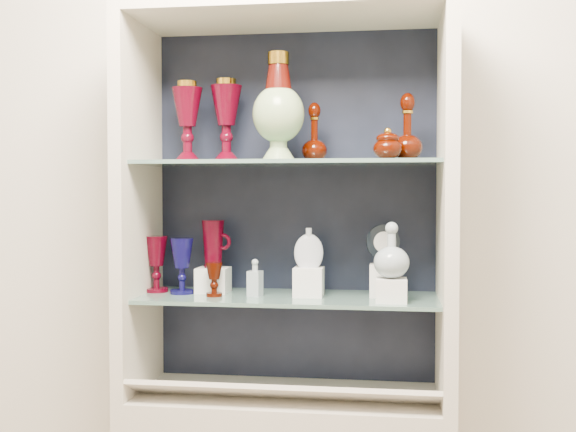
# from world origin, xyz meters

# --- Properties ---
(wall_back) EXTENTS (3.50, 0.02, 2.80)m
(wall_back) POSITION_xyz_m (0.00, 1.75, 1.40)
(wall_back) COLOR white
(wall_back) RESTS_ON ground
(cabinet_back_panel) EXTENTS (0.98, 0.02, 1.15)m
(cabinet_back_panel) POSITION_xyz_m (0.00, 1.72, 1.32)
(cabinet_back_panel) COLOR black
(cabinet_back_panel) RESTS_ON cabinet_base
(cabinet_side_left) EXTENTS (0.04, 0.40, 1.15)m
(cabinet_side_left) POSITION_xyz_m (-0.48, 1.53, 1.32)
(cabinet_side_left) COLOR beige
(cabinet_side_left) RESTS_ON cabinet_base
(cabinet_side_right) EXTENTS (0.04, 0.40, 1.15)m
(cabinet_side_right) POSITION_xyz_m (0.48, 1.53, 1.32)
(cabinet_side_right) COLOR beige
(cabinet_side_right) RESTS_ON cabinet_base
(cabinet_top_cap) EXTENTS (1.00, 0.40, 0.04)m
(cabinet_top_cap) POSITION_xyz_m (0.00, 1.53, 1.92)
(cabinet_top_cap) COLOR beige
(cabinet_top_cap) RESTS_ON cabinet_side_left
(shelf_lower) EXTENTS (0.92, 0.34, 0.01)m
(shelf_lower) POSITION_xyz_m (0.00, 1.55, 1.04)
(shelf_lower) COLOR slate
(shelf_lower) RESTS_ON cabinet_side_left
(shelf_upper) EXTENTS (0.92, 0.34, 0.01)m
(shelf_upper) POSITION_xyz_m (0.00, 1.55, 1.46)
(shelf_upper) COLOR slate
(shelf_upper) RESTS_ON cabinet_side_left
(label_ledge) EXTENTS (0.92, 0.17, 0.09)m
(label_ledge) POSITION_xyz_m (0.00, 1.42, 0.78)
(label_ledge) COLOR beige
(label_ledge) RESTS_ON cabinet_base
(label_card_0) EXTENTS (0.10, 0.06, 0.03)m
(label_card_0) POSITION_xyz_m (0.02, 1.42, 0.80)
(label_card_0) COLOR white
(label_card_0) RESTS_ON label_ledge
(label_card_1) EXTENTS (0.10, 0.06, 0.03)m
(label_card_1) POSITION_xyz_m (-0.25, 1.42, 0.80)
(label_card_1) COLOR white
(label_card_1) RESTS_ON label_ledge
(pedestal_lamp_left) EXTENTS (0.13, 0.13, 0.26)m
(pedestal_lamp_left) POSITION_xyz_m (-0.33, 1.58, 1.60)
(pedestal_lamp_left) COLOR #4F0212
(pedestal_lamp_left) RESTS_ON shelf_upper
(pedestal_lamp_right) EXTENTS (0.13, 0.13, 0.27)m
(pedestal_lamp_right) POSITION_xyz_m (-0.21, 1.60, 1.60)
(pedestal_lamp_right) COLOR #4F0212
(pedestal_lamp_right) RESTS_ON shelf_upper
(enamel_urn) EXTENTS (0.18, 0.18, 0.32)m
(enamel_urn) POSITION_xyz_m (-0.02, 1.49, 1.63)
(enamel_urn) COLOR #0B4B23
(enamel_urn) RESTS_ON shelf_upper
(ruby_decanter_a) EXTENTS (0.10, 0.10, 0.21)m
(ruby_decanter_a) POSITION_xyz_m (0.08, 1.59, 1.57)
(ruby_decanter_a) COLOR #3E0B00
(ruby_decanter_a) RESTS_ON shelf_upper
(ruby_decanter_b) EXTENTS (0.09, 0.09, 0.22)m
(ruby_decanter_b) POSITION_xyz_m (0.36, 1.56, 1.58)
(ruby_decanter_b) COLOR #3E0B00
(ruby_decanter_b) RESTS_ON shelf_upper
(lidded_bowl) EXTENTS (0.09, 0.09, 0.10)m
(lidded_bowl) POSITION_xyz_m (0.30, 1.48, 1.52)
(lidded_bowl) COLOR #3E0B00
(lidded_bowl) RESTS_ON shelf_upper
(cobalt_goblet) EXTENTS (0.09, 0.09, 0.18)m
(cobalt_goblet) POSITION_xyz_m (-0.34, 1.55, 1.14)
(cobalt_goblet) COLOR #0C0946
(cobalt_goblet) RESTS_ON shelf_lower
(ruby_goblet_tall) EXTENTS (0.10, 0.10, 0.18)m
(ruby_goblet_tall) POSITION_xyz_m (-0.44, 1.57, 1.14)
(ruby_goblet_tall) COLOR #4F0212
(ruby_goblet_tall) RESTS_ON shelf_lower
(ruby_goblet_small) EXTENTS (0.06, 0.06, 0.11)m
(ruby_goblet_small) POSITION_xyz_m (-0.23, 1.50, 1.10)
(ruby_goblet_small) COLOR #3E0B00
(ruby_goblet_small) RESTS_ON shelf_lower
(riser_ruby_pitcher) EXTENTS (0.10, 0.10, 0.08)m
(riser_ruby_pitcher) POSITION_xyz_m (-0.25, 1.59, 1.09)
(riser_ruby_pitcher) COLOR silver
(riser_ruby_pitcher) RESTS_ON shelf_lower
(ruby_pitcher) EXTENTS (0.13, 0.10, 0.15)m
(ruby_pitcher) POSITION_xyz_m (-0.25, 1.59, 1.21)
(ruby_pitcher) COLOR #4F0212
(ruby_pitcher) RESTS_ON riser_ruby_pitcher
(clear_square_bottle) EXTENTS (0.05, 0.05, 0.12)m
(clear_square_bottle) POSITION_xyz_m (-0.10, 1.53, 1.11)
(clear_square_bottle) COLOR #8E9FA5
(clear_square_bottle) RESTS_ON shelf_lower
(riser_flat_flask) EXTENTS (0.09, 0.09, 0.09)m
(riser_flat_flask) POSITION_xyz_m (0.06, 1.55, 1.09)
(riser_flat_flask) COLOR silver
(riser_flat_flask) RESTS_ON shelf_lower
(flat_flask) EXTENTS (0.09, 0.05, 0.13)m
(flat_flask) POSITION_xyz_m (0.06, 1.55, 1.20)
(flat_flask) COLOR silver
(flat_flask) RESTS_ON riser_flat_flask
(riser_clear_round_decanter) EXTENTS (0.09, 0.09, 0.07)m
(riser_clear_round_decanter) POSITION_xyz_m (0.32, 1.46, 1.08)
(riser_clear_round_decanter) COLOR silver
(riser_clear_round_decanter) RESTS_ON shelf_lower
(clear_round_decanter) EXTENTS (0.11, 0.11, 0.16)m
(clear_round_decanter) POSITION_xyz_m (0.32, 1.46, 1.20)
(clear_round_decanter) COLOR #8E9FA5
(clear_round_decanter) RESTS_ON riser_clear_round_decanter
(riser_cameo_medallion) EXTENTS (0.08, 0.08, 0.10)m
(riser_cameo_medallion) POSITION_xyz_m (0.29, 1.57, 1.10)
(riser_cameo_medallion) COLOR silver
(riser_cameo_medallion) RESTS_ON shelf_lower
(cameo_medallion) EXTENTS (0.11, 0.08, 0.13)m
(cameo_medallion) POSITION_xyz_m (0.29, 1.57, 1.21)
(cameo_medallion) COLOR black
(cameo_medallion) RESTS_ON riser_cameo_medallion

